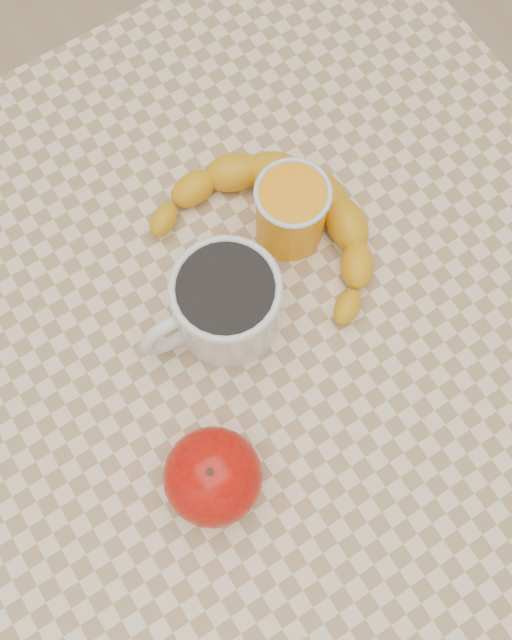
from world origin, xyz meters
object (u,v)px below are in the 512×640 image
table (256,349)px  coffee_mug (224,303)px  banana (279,229)px  orange_juice_glass (291,212)px  apple (213,477)px

table → coffee_mug: size_ratio=5.49×
banana → table: bearing=-156.2°
coffee_mug → orange_juice_glass: coffee_mug is taller
orange_juice_glass → banana: size_ratio=0.27×
banana → coffee_mug: bearing=-173.7°
orange_juice_glass → banana: orange_juice_glass is taller
orange_juice_glass → apple: 0.26m
table → banana: (0.07, 0.07, 0.11)m
coffee_mug → apple: (-0.09, -0.13, -0.01)m
coffee_mug → banana: coffee_mug is taller
coffee_mug → orange_juice_glass: size_ratio=1.70×
coffee_mug → apple: 0.16m
orange_juice_glass → banana: (-0.01, -0.00, -0.02)m
table → banana: banana is taller
table → banana: size_ratio=2.48×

